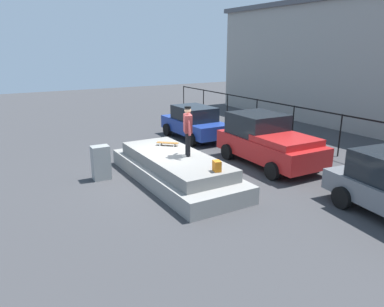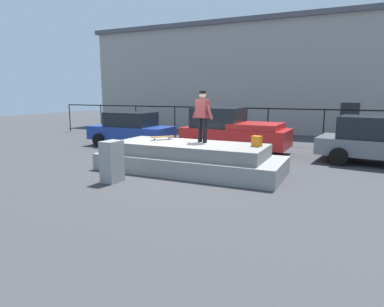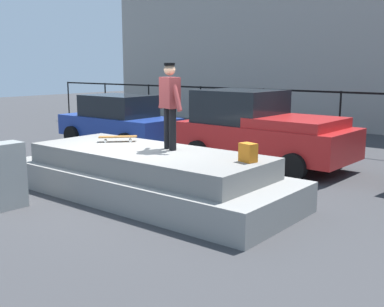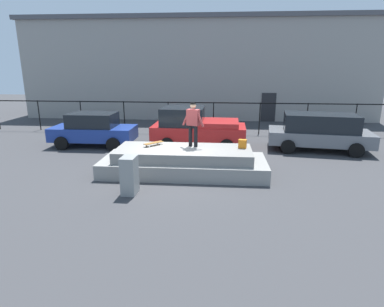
% 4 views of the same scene
% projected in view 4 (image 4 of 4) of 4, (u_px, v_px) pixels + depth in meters
% --- Properties ---
extents(ground_plane, '(60.00, 60.00, 0.00)m').
position_uv_depth(ground_plane, '(173.00, 172.00, 12.15)').
color(ground_plane, '#38383A').
extents(concrete_ledge, '(6.06, 2.35, 0.94)m').
position_uv_depth(concrete_ledge, '(184.00, 162.00, 11.98)').
color(concrete_ledge, gray).
rests_on(concrete_ledge, ground_plane).
extents(skateboarder, '(0.87, 0.41, 1.66)m').
position_uv_depth(skateboarder, '(193.00, 121.00, 11.87)').
color(skateboarder, black).
rests_on(skateboarder, concrete_ledge).
extents(skateboard, '(0.70, 0.73, 0.12)m').
position_uv_depth(skateboard, '(154.00, 143.00, 12.23)').
color(skateboard, brown).
rests_on(skateboard, concrete_ledge).
extents(backpack, '(0.32, 0.26, 0.32)m').
position_uv_depth(backpack, '(242.00, 144.00, 11.86)').
color(backpack, orange).
rests_on(backpack, concrete_ledge).
extents(car_blue_sedan_near, '(4.05, 1.99, 1.64)m').
position_uv_depth(car_blue_sedan_near, '(93.00, 129.00, 15.84)').
color(car_blue_sedan_near, navy).
rests_on(car_blue_sedan_near, ground_plane).
extents(car_red_pickup_mid, '(4.54, 2.34, 1.93)m').
position_uv_depth(car_red_pickup_mid, '(196.00, 127.00, 15.68)').
color(car_red_pickup_mid, '#B21E1E').
rests_on(car_red_pickup_mid, ground_plane).
extents(car_grey_hatchback_far, '(4.83, 2.68, 1.72)m').
position_uv_depth(car_grey_hatchback_far, '(319.00, 131.00, 15.06)').
color(car_grey_hatchback_far, slate).
rests_on(car_grey_hatchback_far, ground_plane).
extents(utility_box, '(0.46, 0.61, 1.20)m').
position_uv_depth(utility_box, '(129.00, 175.00, 10.00)').
color(utility_box, gray).
rests_on(utility_box, ground_plane).
extents(fence_row, '(24.06, 0.06, 1.81)m').
position_uv_depth(fence_row, '(191.00, 110.00, 18.82)').
color(fence_row, black).
rests_on(fence_row, ground_plane).
extents(warehouse_building, '(25.97, 7.55, 7.22)m').
position_uv_depth(warehouse_building, '(200.00, 68.00, 25.74)').
color(warehouse_building, gray).
rests_on(warehouse_building, ground_plane).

